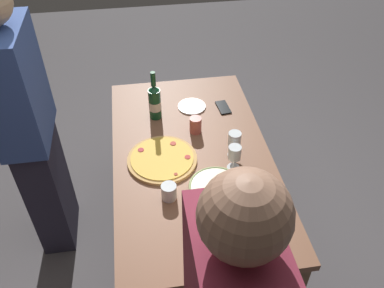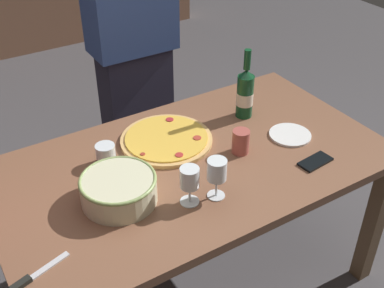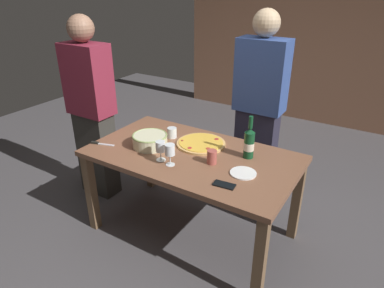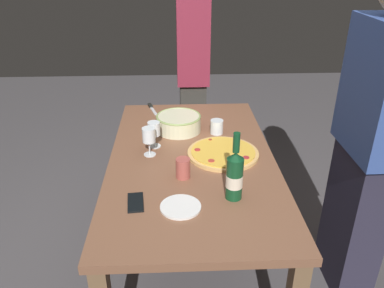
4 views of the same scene
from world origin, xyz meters
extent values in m
plane|color=#4E4A4D|center=(0.00, 0.00, 0.00)|extent=(8.00, 8.00, 0.00)
cube|color=brown|center=(0.00, 0.00, 0.73)|extent=(1.60, 0.90, 0.04)
cube|color=brown|center=(0.74, -0.40, 0.35)|extent=(0.07, 0.07, 0.71)
cube|color=brown|center=(-0.74, 0.40, 0.35)|extent=(0.07, 0.07, 0.71)
cube|color=brown|center=(0.74, 0.40, 0.35)|extent=(0.07, 0.07, 0.71)
cylinder|color=tan|center=(-0.02, 0.17, 0.76)|extent=(0.39, 0.39, 0.02)
cylinder|color=gold|center=(-0.02, 0.17, 0.77)|extent=(0.36, 0.36, 0.01)
cylinder|color=#B3302B|center=(-0.04, 0.03, 0.77)|extent=(0.03, 0.03, 0.00)
cylinder|color=#A92A2F|center=(0.06, 0.29, 0.77)|extent=(0.03, 0.03, 0.00)
cylinder|color=#9D3422|center=(-0.16, 0.11, 0.77)|extent=(0.02, 0.02, 0.00)
cylinder|color=#B33B2C|center=(0.09, 0.10, 0.77)|extent=(0.03, 0.03, 0.00)
cylinder|color=beige|center=(-0.35, -0.07, 0.80)|extent=(0.28, 0.28, 0.10)
torus|color=#91AA61|center=(-0.35, -0.07, 0.85)|extent=(0.28, 0.28, 0.01)
cylinder|color=#114323|center=(0.39, 0.17, 0.85)|extent=(0.08, 0.08, 0.20)
cone|color=#114323|center=(0.39, 0.17, 0.97)|extent=(0.08, 0.08, 0.03)
cylinder|color=#114323|center=(0.39, 0.17, 1.03)|extent=(0.03, 0.03, 0.09)
cylinder|color=silver|center=(0.39, 0.17, 0.84)|extent=(0.08, 0.08, 0.06)
cylinder|color=white|center=(-0.04, -0.23, 0.75)|extent=(0.07, 0.07, 0.00)
cylinder|color=white|center=(-0.04, -0.23, 0.79)|extent=(0.01, 0.01, 0.08)
cylinder|color=white|center=(-0.04, -0.23, 0.87)|extent=(0.07, 0.07, 0.08)
cylinder|color=maroon|center=(-0.04, -0.23, 0.85)|extent=(0.06, 0.06, 0.04)
cylinder|color=white|center=(-0.14, -0.21, 0.75)|extent=(0.07, 0.07, 0.00)
cylinder|color=white|center=(-0.14, -0.21, 0.79)|extent=(0.01, 0.01, 0.07)
cylinder|color=white|center=(-0.14, -0.21, 0.86)|extent=(0.07, 0.07, 0.08)
cylinder|color=maroon|center=(-0.14, -0.21, 0.84)|extent=(0.06, 0.06, 0.03)
cylinder|color=white|center=(-0.30, 0.17, 0.79)|extent=(0.08, 0.08, 0.09)
cylinder|color=#AC5046|center=(0.20, -0.05, 0.80)|extent=(0.07, 0.07, 0.10)
cylinder|color=white|center=(0.46, -0.07, 0.76)|extent=(0.18, 0.18, 0.01)
cube|color=black|center=(0.42, -0.27, 0.76)|extent=(0.15, 0.08, 0.01)
cube|color=silver|center=(-0.67, -0.24, 0.75)|extent=(0.15, 0.06, 0.01)
cube|color=black|center=(-0.77, -0.27, 0.76)|extent=(0.07, 0.04, 0.02)
cube|color=#282637|center=(0.18, 0.89, 0.43)|extent=(0.38, 0.20, 0.86)
camera|label=1|loc=(-1.68, 0.27, 2.32)|focal=37.82mm
camera|label=2|loc=(-0.83, -1.35, 1.93)|focal=45.58mm
camera|label=3|loc=(1.23, -1.98, 1.96)|focal=32.02mm
camera|label=4|loc=(1.86, -0.08, 1.78)|focal=36.31mm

